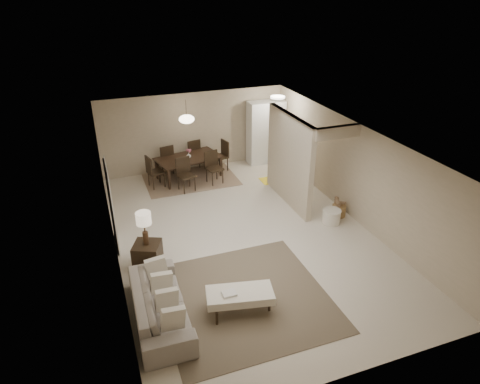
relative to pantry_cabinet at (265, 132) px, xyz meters
name	(u,v)px	position (x,y,z in m)	size (l,w,h in m)	color
floor	(243,234)	(-2.35, -4.15, -1.05)	(9.00, 9.00, 0.00)	beige
ceiling	(244,138)	(-2.35, -4.15, 1.45)	(9.00, 9.00, 0.00)	white
back_wall	(194,131)	(-2.35, 0.35, 0.20)	(6.00, 6.00, 0.00)	tan
left_wall	(111,210)	(-5.35, -4.15, 0.20)	(9.00, 9.00, 0.00)	tan
right_wall	(353,171)	(0.65, -4.15, 0.20)	(9.00, 9.00, 0.00)	tan
partition	(289,160)	(-0.55, -2.90, 0.20)	(0.15, 2.50, 2.50)	tan
doorway	(111,207)	(-5.32, -3.55, -0.03)	(0.04, 0.90, 2.04)	black
pantry_cabinet	(265,132)	(0.00, 0.00, 0.00)	(1.20, 0.55, 2.10)	white
flush_light	(278,97)	(-0.05, -0.95, 1.41)	(0.44, 0.44, 0.05)	white
living_rug	(244,298)	(-3.16, -6.35, -1.04)	(3.20, 3.20, 0.01)	brown
sofa	(160,304)	(-4.80, -6.35, -0.71)	(0.91, 2.32, 0.68)	gray
ottoman_bench	(240,296)	(-3.36, -6.65, -0.69)	(1.33, 0.81, 0.45)	silver
side_table	(148,256)	(-4.75, -4.70, -0.75)	(0.55, 0.55, 0.60)	black
table_lamp	(144,221)	(-4.75, -4.70, 0.12)	(0.32, 0.32, 0.76)	#4B3320
round_pouf	(331,217)	(-0.03, -4.41, -0.87)	(0.47, 0.47, 0.37)	silver
wicker_basket	(339,211)	(0.35, -4.15, -0.89)	(0.36, 0.36, 0.31)	olive
dining_rug	(190,178)	(-2.76, -0.45, -1.04)	(2.80, 2.10, 0.01)	#836951
dining_table	(189,168)	(-2.76, -0.45, -0.70)	(1.97, 1.10, 0.69)	black
dining_chairs	(189,163)	(-2.76, -0.45, -0.55)	(2.70, 2.20, 1.00)	black
vase	(189,155)	(-2.76, -0.45, -0.28)	(0.15, 0.15, 0.16)	white
yellow_mat	(274,180)	(-0.31, -1.49, -1.04)	(0.88, 0.54, 0.01)	yellow
pendant_light	(187,119)	(-2.76, -0.45, 0.87)	(0.46, 0.46, 0.71)	#4B3320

